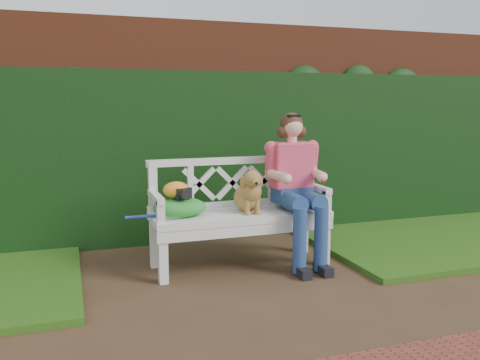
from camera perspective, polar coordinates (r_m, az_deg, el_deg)
name	(u,v)px	position (r m, az deg, el deg)	size (l,w,h in m)	color
ground	(244,299)	(3.74, 0.46, -13.17)	(60.00, 60.00, 0.00)	#402B1B
brick_wall	(184,131)	(5.31, -6.30, 5.47)	(10.00, 0.30, 2.20)	brown
ivy_hedge	(189,157)	(5.12, -5.72, 2.56)	(10.00, 0.18, 1.70)	#123B0F
grass_right	(434,236)	(5.65, 21.00, -5.92)	(2.60, 2.00, 0.05)	#183C11
garden_bench	(240,239)	(4.36, 0.00, -6.63)	(1.58, 0.60, 0.48)	white
seated_woman	(293,192)	(4.44, 5.99, -1.40)	(0.52, 0.70, 1.24)	#D52F56
dog	(248,190)	(4.25, 0.96, -1.17)	(0.25, 0.34, 0.37)	#AD7935
tennis_racket	(171,215)	(4.17, -7.75, -3.86)	(0.57, 0.24, 0.03)	silver
green_bag	(180,207)	(4.15, -6.78, -3.02)	(0.44, 0.34, 0.15)	#1B7E1F
camera_item	(182,193)	(4.11, -6.54, -1.45)	(0.13, 0.10, 0.09)	black
baseball_glove	(176,190)	(4.13, -7.19, -1.09)	(0.21, 0.16, 0.13)	orange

